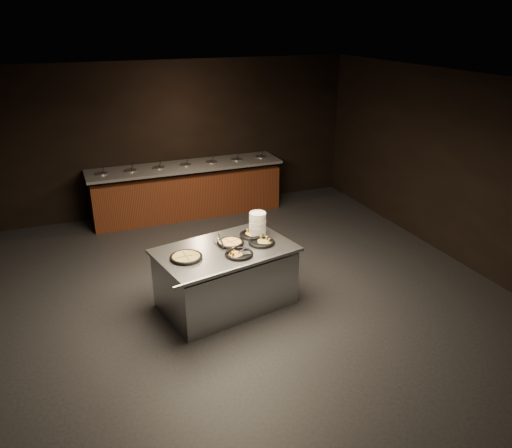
% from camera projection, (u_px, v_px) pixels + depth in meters
% --- Properties ---
extents(room, '(7.02, 8.02, 2.92)m').
position_uv_depth(room, '(255.00, 204.00, 6.28)').
color(room, black).
rests_on(room, ground).
extents(salad_bar, '(3.70, 0.83, 1.18)m').
position_uv_depth(salad_bar, '(187.00, 193.00, 9.72)').
color(salad_bar, '#532A13').
rests_on(salad_bar, ground).
extents(serving_counter, '(1.94, 1.47, 0.84)m').
position_uv_depth(serving_counter, '(226.00, 278.00, 6.66)').
color(serving_counter, silver).
rests_on(serving_counter, ground).
extents(plate_stack, '(0.23, 0.23, 0.32)m').
position_uv_depth(plate_stack, '(258.00, 224.00, 6.85)').
color(plate_stack, white).
rests_on(plate_stack, serving_counter).
extents(pan_veggie_whole, '(0.41, 0.41, 0.04)m').
position_uv_depth(pan_veggie_whole, '(186.00, 257.00, 6.23)').
color(pan_veggie_whole, black).
rests_on(pan_veggie_whole, serving_counter).
extents(pan_cheese_whole, '(0.36, 0.36, 0.04)m').
position_uv_depth(pan_cheese_whole, '(231.00, 243.00, 6.63)').
color(pan_cheese_whole, black).
rests_on(pan_cheese_whole, serving_counter).
extents(pan_cheese_slices_a, '(0.34, 0.34, 0.04)m').
position_uv_depth(pan_cheese_slices_a, '(252.00, 235.00, 6.87)').
color(pan_cheese_slices_a, black).
rests_on(pan_cheese_slices_a, serving_counter).
extents(pan_cheese_slices_b, '(0.36, 0.36, 0.04)m').
position_uv_depth(pan_cheese_slices_b, '(239.00, 254.00, 6.32)').
color(pan_cheese_slices_b, black).
rests_on(pan_cheese_slices_b, serving_counter).
extents(pan_veggie_slices, '(0.36, 0.36, 0.04)m').
position_uv_depth(pan_veggie_slices, '(261.00, 242.00, 6.64)').
color(pan_veggie_slices, black).
rests_on(pan_veggie_slices, serving_counter).
extents(server_left, '(0.09, 0.32, 0.15)m').
position_uv_depth(server_left, '(220.00, 241.00, 6.55)').
color(server_left, silver).
rests_on(server_left, serving_counter).
extents(server_right, '(0.33, 0.11, 0.16)m').
position_uv_depth(server_right, '(238.00, 250.00, 6.30)').
color(server_right, silver).
rests_on(server_right, serving_counter).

